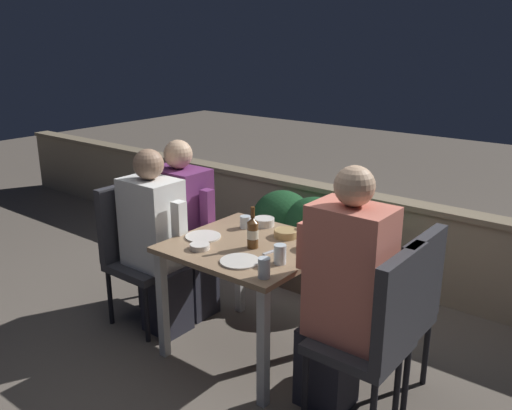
% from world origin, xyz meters
% --- Properties ---
extents(ground_plane, '(16.00, 16.00, 0.00)m').
position_xyz_m(ground_plane, '(0.00, 0.00, 0.00)').
color(ground_plane, '#665B51').
extents(parapet_wall, '(9.00, 0.18, 0.70)m').
position_xyz_m(parapet_wall, '(0.00, 1.37, 0.35)').
color(parapet_wall, gray).
rests_on(parapet_wall, ground_plane).
extents(dining_table, '(0.85, 0.81, 0.70)m').
position_xyz_m(dining_table, '(0.00, 0.00, 0.60)').
color(dining_table, '#937556').
rests_on(dining_table, ground_plane).
extents(planter_hedge, '(1.06, 0.47, 0.71)m').
position_xyz_m(planter_hedge, '(-0.19, 1.00, 0.39)').
color(planter_hedge, brown).
rests_on(planter_hedge, ground_plane).
extents(chair_left_near, '(0.43, 0.43, 0.93)m').
position_xyz_m(chair_left_near, '(-0.86, -0.13, 0.54)').
color(chair_left_near, '#333338').
rests_on(chair_left_near, ground_plane).
extents(person_white_polo, '(0.47, 0.26, 1.19)m').
position_xyz_m(person_white_polo, '(-0.65, -0.13, 0.60)').
color(person_white_polo, '#282833').
rests_on(person_white_polo, ground_plane).
extents(chair_left_far, '(0.43, 0.43, 0.93)m').
position_xyz_m(chair_left_far, '(-0.88, 0.14, 0.54)').
color(chair_left_far, '#333338').
rests_on(chair_left_far, ground_plane).
extents(person_purple_stripe, '(0.48, 0.26, 1.21)m').
position_xyz_m(person_purple_stripe, '(-0.68, 0.14, 0.61)').
color(person_purple_stripe, '#282833').
rests_on(person_purple_stripe, ground_plane).
extents(chair_right_near, '(0.43, 0.43, 0.93)m').
position_xyz_m(chair_right_near, '(0.89, -0.13, 0.54)').
color(chair_right_near, '#333338').
rests_on(chair_right_near, ground_plane).
extents(person_coral_top, '(0.47, 0.26, 1.30)m').
position_xyz_m(person_coral_top, '(0.69, -0.13, 0.65)').
color(person_coral_top, '#282833').
rests_on(person_coral_top, ground_plane).
extents(chair_right_far, '(0.43, 0.43, 0.93)m').
position_xyz_m(chair_right_far, '(0.88, 0.16, 0.54)').
color(chair_right_far, '#333338').
rests_on(chair_right_far, ground_plane).
extents(beer_bottle, '(0.06, 0.06, 0.24)m').
position_xyz_m(beer_bottle, '(0.05, -0.03, 0.80)').
color(beer_bottle, brown).
rests_on(beer_bottle, dining_table).
extents(plate_0, '(0.21, 0.21, 0.01)m').
position_xyz_m(plate_0, '(0.13, -0.24, 0.71)').
color(plate_0, silver).
rests_on(plate_0, dining_table).
extents(plate_1, '(0.21, 0.21, 0.01)m').
position_xyz_m(plate_1, '(-0.28, -0.09, 0.71)').
color(plate_1, silver).
rests_on(plate_1, dining_table).
extents(bowl_0, '(0.13, 0.13, 0.05)m').
position_xyz_m(bowl_0, '(-0.13, 0.30, 0.73)').
color(bowl_0, silver).
rests_on(bowl_0, dining_table).
extents(bowl_1, '(0.14, 0.14, 0.05)m').
position_xyz_m(bowl_1, '(0.10, 0.22, 0.73)').
color(bowl_1, tan).
rests_on(bowl_1, dining_table).
extents(bowl_2, '(0.11, 0.11, 0.03)m').
position_xyz_m(bowl_2, '(-0.17, -0.23, 0.72)').
color(bowl_2, silver).
rests_on(bowl_2, dining_table).
extents(bowl_3, '(0.13, 0.13, 0.04)m').
position_xyz_m(bowl_3, '(0.31, 0.14, 0.73)').
color(bowl_3, beige).
rests_on(bowl_3, dining_table).
extents(glass_cup_0, '(0.07, 0.07, 0.08)m').
position_xyz_m(glass_cup_0, '(-0.19, 0.20, 0.74)').
color(glass_cup_0, silver).
rests_on(glass_cup_0, dining_table).
extents(glass_cup_1, '(0.07, 0.07, 0.10)m').
position_xyz_m(glass_cup_1, '(0.30, -0.12, 0.76)').
color(glass_cup_1, silver).
rests_on(glass_cup_1, dining_table).
extents(glass_cup_2, '(0.07, 0.07, 0.11)m').
position_xyz_m(glass_cup_2, '(0.19, 0.35, 0.76)').
color(glass_cup_2, silver).
rests_on(glass_cup_2, dining_table).
extents(glass_cup_3, '(0.06, 0.06, 0.10)m').
position_xyz_m(glass_cup_3, '(0.34, -0.31, 0.76)').
color(glass_cup_3, silver).
rests_on(glass_cup_3, dining_table).
extents(fork_0, '(0.05, 0.17, 0.01)m').
position_xyz_m(fork_0, '(0.18, 0.00, 0.71)').
color(fork_0, silver).
rests_on(fork_0, dining_table).
extents(fork_1, '(0.13, 0.14, 0.01)m').
position_xyz_m(fork_1, '(-0.06, 0.11, 0.71)').
color(fork_1, silver).
rests_on(fork_1, dining_table).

